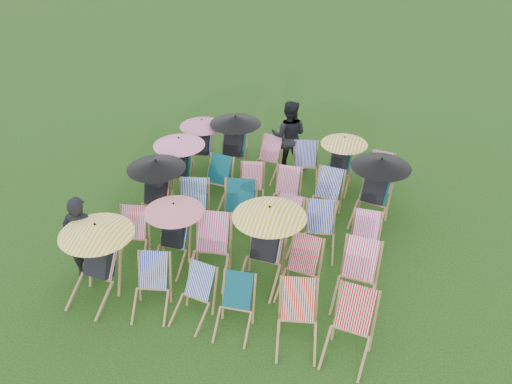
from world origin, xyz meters
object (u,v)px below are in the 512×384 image
(deckchair_0, at_px, (95,261))
(deckchair_29, at_px, (377,177))
(person_rear, at_px, (289,136))
(person_left, at_px, (82,238))
(deckchair_5, at_px, (349,330))

(deckchair_0, height_order, deckchair_29, deckchair_0)
(deckchair_0, distance_m, person_rear, 5.45)
(deckchair_0, bearing_deg, person_left, 144.93)
(deckchair_0, xyz_separation_m, deckchair_29, (4.07, 4.47, -0.31))
(person_left, bearing_deg, deckchair_5, 162.85)
(deckchair_0, bearing_deg, deckchair_5, 5.78)
(deckchair_5, relative_size, person_left, 0.61)
(deckchair_29, bearing_deg, person_left, -131.04)
(deckchair_29, bearing_deg, deckchair_0, -124.97)
(deckchair_29, relative_size, person_left, 0.54)
(person_left, height_order, person_rear, person_rear)
(person_left, relative_size, person_rear, 0.97)
(deckchair_0, bearing_deg, person_rear, 75.61)
(deckchair_5, bearing_deg, person_rear, 120.00)
(deckchair_5, bearing_deg, deckchair_29, 98.49)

